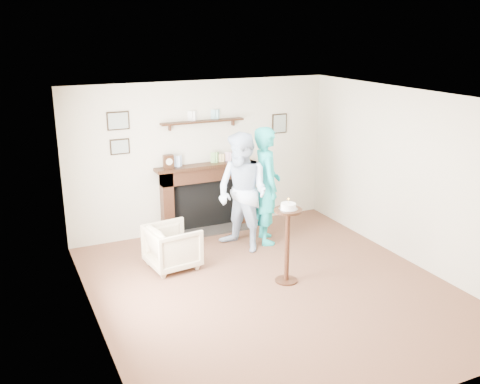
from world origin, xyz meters
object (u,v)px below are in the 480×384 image
object	(u,v)px
armchair	(173,267)
woman	(265,241)
pedestal_table	(288,231)
man	(242,248)

from	to	relation	value
armchair	woman	size ratio (longest dim) A/B	0.37
armchair	woman	bearing A→B (deg)	-86.14
armchair	pedestal_table	bearing A→B (deg)	-137.73
armchair	man	distance (m)	1.20
woman	pedestal_table	xyz separation A→B (m)	(-0.41, -1.40, 0.73)
man	woman	distance (m)	0.49
armchair	woman	world-z (taller)	woman
armchair	pedestal_table	world-z (taller)	pedestal_table
man	woman	size ratio (longest dim) A/B	0.98
woman	pedestal_table	bearing A→B (deg)	177.64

